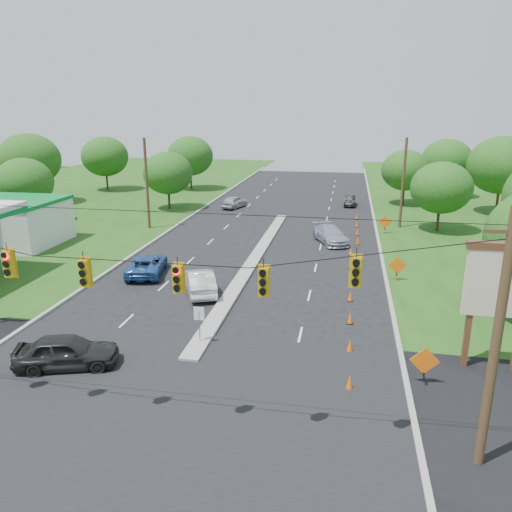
% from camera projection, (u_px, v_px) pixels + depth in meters
% --- Properties ---
extents(ground, '(160.00, 160.00, 0.00)m').
position_uv_depth(ground, '(157.00, 410.00, 20.16)').
color(ground, black).
rests_on(ground, ground).
extents(cross_street, '(160.00, 14.00, 0.02)m').
position_uv_depth(cross_street, '(157.00, 410.00, 20.16)').
color(cross_street, black).
rests_on(cross_street, ground).
extents(curb_left, '(0.25, 110.00, 0.16)m').
position_uv_depth(curb_left, '(172.00, 229.00, 50.20)').
color(curb_left, gray).
rests_on(curb_left, ground).
extents(curb_right, '(0.25, 110.00, 0.16)m').
position_uv_depth(curb_right, '(378.00, 239.00, 46.67)').
color(curb_right, gray).
rests_on(curb_right, ground).
extents(median, '(1.00, 34.00, 0.18)m').
position_uv_depth(median, '(254.00, 260.00, 39.95)').
color(median, gray).
rests_on(median, ground).
extents(median_sign, '(0.55, 0.06, 2.05)m').
position_uv_depth(median_sign, '(199.00, 318.00, 25.39)').
color(median_sign, gray).
rests_on(median_sign, ground).
extents(signal_span, '(25.60, 0.32, 9.00)m').
position_uv_depth(signal_span, '(138.00, 305.00, 17.81)').
color(signal_span, '#422D1C').
rests_on(signal_span, ground).
extents(utility_pole_far_left, '(0.28, 0.28, 9.00)m').
position_uv_depth(utility_pole_far_left, '(147.00, 184.00, 49.33)').
color(utility_pole_far_left, '#422D1C').
rests_on(utility_pole_far_left, ground).
extents(utility_pole_far_right, '(0.28, 0.28, 9.00)m').
position_uv_depth(utility_pole_far_right, '(403.00, 184.00, 49.68)').
color(utility_pole_far_right, '#422D1C').
rests_on(utility_pole_far_right, ground).
extents(pylon_sign, '(5.90, 2.30, 6.12)m').
position_uv_depth(pylon_sign, '(506.00, 287.00, 22.36)').
color(pylon_sign, '#59331E').
rests_on(pylon_sign, ground).
extents(cone_0, '(0.32, 0.32, 0.70)m').
position_uv_depth(cone_0, '(350.00, 382.00, 21.55)').
color(cone_0, '#EC5A0E').
rests_on(cone_0, ground).
extents(cone_1, '(0.32, 0.32, 0.70)m').
position_uv_depth(cone_1, '(350.00, 346.00, 24.85)').
color(cone_1, '#EC5A0E').
rests_on(cone_1, ground).
extents(cone_2, '(0.32, 0.32, 0.70)m').
position_uv_depth(cone_2, '(350.00, 318.00, 28.15)').
color(cone_2, '#EC5A0E').
rests_on(cone_2, ground).
extents(cone_3, '(0.32, 0.32, 0.70)m').
position_uv_depth(cone_3, '(350.00, 296.00, 31.45)').
color(cone_3, '#EC5A0E').
rests_on(cone_3, ground).
extents(cone_4, '(0.32, 0.32, 0.70)m').
position_uv_depth(cone_4, '(351.00, 278.00, 34.75)').
color(cone_4, '#EC5A0E').
rests_on(cone_4, ground).
extents(cone_5, '(0.32, 0.32, 0.70)m').
position_uv_depth(cone_5, '(351.00, 263.00, 38.05)').
color(cone_5, '#EC5A0E').
rests_on(cone_5, ground).
extents(cone_6, '(0.32, 0.32, 0.70)m').
position_uv_depth(cone_6, '(351.00, 251.00, 41.35)').
color(cone_6, '#EC5A0E').
rests_on(cone_6, ground).
extents(cone_7, '(0.32, 0.32, 0.70)m').
position_uv_depth(cone_7, '(358.00, 241.00, 44.54)').
color(cone_7, '#EC5A0E').
rests_on(cone_7, ground).
extents(cone_8, '(0.32, 0.32, 0.70)m').
position_uv_depth(cone_8, '(357.00, 232.00, 47.84)').
color(cone_8, '#EC5A0E').
rests_on(cone_8, ground).
extents(cone_9, '(0.32, 0.32, 0.70)m').
position_uv_depth(cone_9, '(357.00, 224.00, 51.14)').
color(cone_9, '#EC5A0E').
rests_on(cone_9, ground).
extents(cone_10, '(0.32, 0.32, 0.70)m').
position_uv_depth(cone_10, '(357.00, 217.00, 54.44)').
color(cone_10, '#EC5A0E').
rests_on(cone_10, ground).
extents(work_sign_0, '(1.27, 0.58, 1.37)m').
position_uv_depth(work_sign_0, '(425.00, 362.00, 21.73)').
color(work_sign_0, black).
rests_on(work_sign_0, ground).
extents(work_sign_1, '(1.27, 0.58, 1.37)m').
position_uv_depth(work_sign_1, '(397.00, 266.00, 34.92)').
color(work_sign_1, black).
rests_on(work_sign_1, ground).
extents(work_sign_2, '(1.27, 0.58, 1.37)m').
position_uv_depth(work_sign_2, '(385.00, 223.00, 48.12)').
color(work_sign_2, black).
rests_on(work_sign_2, ground).
extents(tree_2, '(5.88, 5.88, 6.86)m').
position_uv_depth(tree_2, '(24.00, 182.00, 51.74)').
color(tree_2, black).
rests_on(tree_2, ground).
extents(tree_3, '(7.56, 7.56, 8.82)m').
position_uv_depth(tree_3, '(29.00, 160.00, 61.86)').
color(tree_3, black).
rests_on(tree_3, ground).
extents(tree_4, '(6.72, 6.72, 7.84)m').
position_uv_depth(tree_4, '(105.00, 156.00, 72.65)').
color(tree_4, black).
rests_on(tree_4, ground).
extents(tree_5, '(5.88, 5.88, 6.86)m').
position_uv_depth(tree_5, '(168.00, 173.00, 59.07)').
color(tree_5, black).
rests_on(tree_5, ground).
extents(tree_6, '(6.72, 6.72, 7.84)m').
position_uv_depth(tree_6, '(190.00, 156.00, 73.38)').
color(tree_6, black).
rests_on(tree_6, ground).
extents(tree_9, '(5.88, 5.88, 6.86)m').
position_uv_depth(tree_9, '(441.00, 188.00, 48.17)').
color(tree_9, black).
rests_on(tree_9, ground).
extents(tree_10, '(7.56, 7.56, 8.82)m').
position_uv_depth(tree_10, '(502.00, 165.00, 55.85)').
color(tree_10, black).
rests_on(tree_10, ground).
extents(tree_11, '(6.72, 6.72, 7.84)m').
position_uv_depth(tree_11, '(447.00, 160.00, 67.09)').
color(tree_11, black).
rests_on(tree_11, ground).
extents(tree_12, '(5.88, 5.88, 6.86)m').
position_uv_depth(tree_12, '(405.00, 170.00, 61.72)').
color(tree_12, black).
rests_on(tree_12, ground).
extents(black_sedan, '(5.07, 3.22, 1.61)m').
position_uv_depth(black_sedan, '(67.00, 352.00, 23.29)').
color(black_sedan, black).
rests_on(black_sedan, ground).
extents(white_sedan, '(3.44, 5.06, 1.58)m').
position_uv_depth(white_sedan, '(200.00, 281.00, 32.74)').
color(white_sedan, silver).
rests_on(white_sedan, ground).
extents(blue_pickup, '(3.42, 5.63, 1.46)m').
position_uv_depth(blue_pickup, '(147.00, 265.00, 36.48)').
color(blue_pickup, '#255298').
rests_on(blue_pickup, ground).
extents(silver_car_far, '(3.90, 5.60, 1.51)m').
position_uv_depth(silver_car_far, '(330.00, 235.00, 45.03)').
color(silver_car_far, '#979DB3').
rests_on(silver_car_far, ground).
extents(silver_car_oncoming, '(2.93, 4.64, 1.47)m').
position_uv_depth(silver_car_oncoming, '(234.00, 202.00, 60.93)').
color(silver_car_oncoming, '#A7ABB2').
rests_on(silver_car_oncoming, ground).
extents(dark_car_receding, '(1.38, 3.87, 1.27)m').
position_uv_depth(dark_car_receding, '(349.00, 201.00, 62.22)').
color(dark_car_receding, black).
rests_on(dark_car_receding, ground).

